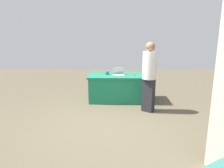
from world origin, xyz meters
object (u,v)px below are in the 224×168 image
(person_presenter, at_px, (149,74))
(scissors_red, at_px, (134,75))
(table_foreground, at_px, (120,87))
(yarn_ball, at_px, (107,73))
(laptop_silver, at_px, (119,74))

(person_presenter, xyz_separation_m, scissors_red, (0.29, -0.91, -0.21))
(table_foreground, xyz_separation_m, person_presenter, (-0.68, 0.90, 0.59))
(yarn_ball, bearing_deg, person_presenter, 138.06)
(scissors_red, bearing_deg, yarn_ball, -75.20)
(yarn_ball, relative_size, scissors_red, 0.61)
(person_presenter, relative_size, laptop_silver, 5.04)
(table_foreground, bearing_deg, person_presenter, 127.16)
(table_foreground, height_order, person_presenter, person_presenter)
(table_foreground, bearing_deg, laptop_silver, 35.18)
(table_foreground, distance_m, scissors_red, 0.55)
(person_presenter, distance_m, scissors_red, 0.97)
(table_foreground, distance_m, laptop_silver, 0.42)
(laptop_silver, bearing_deg, scissors_red, -179.56)
(laptop_silver, relative_size, scissors_red, 1.90)
(table_foreground, distance_m, person_presenter, 1.27)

